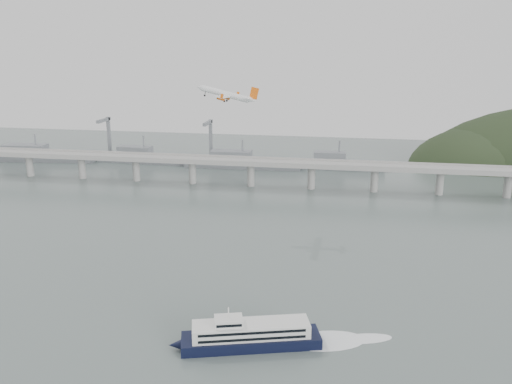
# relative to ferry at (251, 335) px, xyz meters

# --- Properties ---
(ground) EXTENTS (900.00, 900.00, 0.00)m
(ground) POSITION_rel_ferry_xyz_m (-14.88, 40.56, -4.60)
(ground) COLOR #566461
(ground) RESTS_ON ground
(bridge) EXTENTS (800.00, 22.00, 23.90)m
(bridge) POSITION_rel_ferry_xyz_m (-16.03, 240.56, 13.04)
(bridge) COLOR #969693
(bridge) RESTS_ON ground
(distant_fleet) EXTENTS (453.00, 60.90, 40.00)m
(distant_fleet) POSITION_rel_ferry_xyz_m (-170.24, 305.64, 1.62)
(distant_fleet) COLOR slate
(distant_fleet) RESTS_ON ground
(ferry) EXTENTS (87.96, 34.45, 16.98)m
(ferry) POSITION_rel_ferry_xyz_m (0.00, 0.00, 0.00)
(ferry) COLOR black
(ferry) RESTS_ON ground
(airliner) EXTENTS (40.83, 36.81, 11.99)m
(airliner) POSITION_rel_ferry_xyz_m (-41.79, 144.06, 79.41)
(airliner) COLOR white
(airliner) RESTS_ON ground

